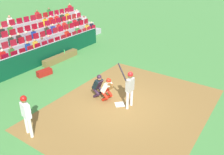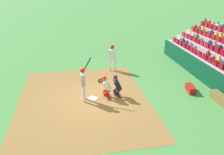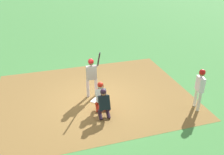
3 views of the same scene
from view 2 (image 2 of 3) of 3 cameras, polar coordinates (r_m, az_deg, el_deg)
The scene contains 9 objects.
ground_plane at distance 12.48m, azimuth -4.72°, elevation -5.17°, with size 160.00×160.00×0.00m, color #438641.
infield_dirt_patch at distance 12.45m, azimuth -7.02°, elevation -5.34°, with size 8.62×6.70×0.01m, color olive.
home_plate_marker at distance 12.47m, azimuth -4.73°, elevation -5.11°, with size 0.44×0.44×0.02m, color white.
batter_at_plate at distance 11.87m, azimuth -7.10°, elevation -0.63°, with size 0.57×0.62×2.26m.
catcher_crouching at distance 12.26m, azimuth -1.56°, elevation -1.93°, with size 0.48×0.71×1.27m.
home_plate_umpire at distance 12.32m, azimuth 1.17°, elevation -1.84°, with size 0.47×0.47×1.28m.
dugout_wall at distance 14.53m, azimuth 23.66°, elevation -0.30°, with size 13.93×0.24×1.25m.
equipment_duffel_bag at distance 13.82m, azimuth 18.77°, elevation -2.62°, with size 0.91×0.36×0.36m, color maroon.
on_deck_batter at distance 15.82m, azimuth 0.06°, elevation 5.53°, with size 0.32×0.56×1.80m.
Camera 2 is at (-10.94, 0.98, 5.93)m, focal length 37.19 mm.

